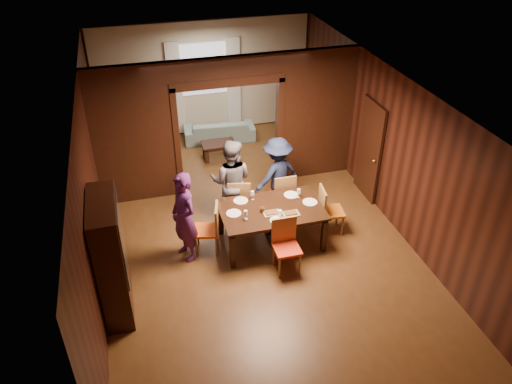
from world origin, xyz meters
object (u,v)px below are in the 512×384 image
object	(u,v)px
person_purple	(184,218)
chair_near	(287,247)
chair_far_r	(282,193)
hutch	(111,258)
chair_left	(206,229)
coffee_table	(219,150)
person_grey	(231,181)
sofa	(219,130)
dining_table	(271,225)
person_navy	(277,175)
chair_far_l	(239,199)
chair_right	(332,210)

from	to	relation	value
person_purple	chair_near	bearing A→B (deg)	40.51
chair_far_r	hutch	world-z (taller)	hutch
chair_left	coffee_table	bearing A→B (deg)	179.25
person_purple	person_grey	world-z (taller)	person_grey
person_purple	sofa	xyz separation A→B (m)	(1.52, 4.41, -0.59)
sofa	chair_far_r	world-z (taller)	chair_far_r
dining_table	chair_near	bearing A→B (deg)	-87.27
person_navy	chair_near	bearing A→B (deg)	56.71
person_purple	person_grey	xyz separation A→B (m)	(1.05, 0.94, 0.01)
chair_left	chair_far_r	world-z (taller)	same
person_navy	coffee_table	bearing A→B (deg)	-94.57
person_navy	hutch	world-z (taller)	hutch
person_grey	chair_far_l	world-z (taller)	person_grey
coffee_table	chair_right	size ratio (longest dim) A/B	0.82
person_grey	dining_table	distance (m)	1.19
dining_table	person_navy	bearing A→B (deg)	67.56
dining_table	chair_near	distance (m)	0.81
person_purple	chair_far_l	distance (m)	1.50
coffee_table	chair_far_l	world-z (taller)	chair_far_l
person_purple	chair_far_l	xyz separation A→B (m)	(1.18, 0.84, -0.37)
person_grey	sofa	world-z (taller)	person_grey
coffee_table	chair_near	xyz separation A→B (m)	(0.31, -4.26, 0.28)
person_grey	chair_near	distance (m)	1.88
person_purple	chair_far_l	bearing A→B (deg)	102.88
person_purple	coffee_table	size ratio (longest dim) A/B	2.13
chair_left	chair_far_r	bearing A→B (deg)	129.01
chair_far_l	person_purple	bearing A→B (deg)	49.13
dining_table	person_grey	bearing A→B (deg)	118.80
person_navy	sofa	bearing A→B (deg)	-102.80
coffee_table	chair_right	bearing A→B (deg)	-66.69
coffee_table	hutch	distance (m)	5.13
person_purple	sofa	size ratio (longest dim) A/B	0.95
person_navy	chair_right	size ratio (longest dim) A/B	1.63
person_grey	person_purple	bearing A→B (deg)	63.64
chair_near	dining_table	bearing A→B (deg)	93.16
chair_far_l	chair_near	distance (m)	1.71
sofa	chair_far_r	xyz separation A→B (m)	(0.53, -3.58, 0.22)
sofa	chair_far_r	size ratio (longest dim) A/B	1.85
coffee_table	chair_far_r	distance (m)	2.74
sofa	chair_near	distance (m)	5.23
chair_far_l	chair_far_r	world-z (taller)	same
person_grey	hutch	distance (m)	2.96
chair_far_r	coffee_table	bearing A→B (deg)	-73.54
person_grey	chair_left	xyz separation A→B (m)	(-0.67, -0.87, -0.38)
chair_near	chair_far_r	bearing A→B (deg)	75.51
dining_table	chair_right	xyz separation A→B (m)	(1.21, 0.03, 0.10)
coffee_table	chair_left	distance (m)	3.52
person_navy	chair_far_r	distance (m)	0.38
chair_right	chair_far_l	size ratio (longest dim) A/B	1.00
chair_near	chair_left	bearing A→B (deg)	144.98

